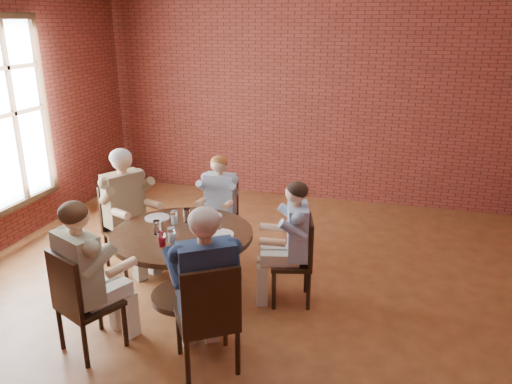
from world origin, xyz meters
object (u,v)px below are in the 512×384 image
(chair_c, at_px, (124,222))
(chair_e, at_px, (209,315))
(diner_c, at_px, (128,210))
(chair_a, at_px, (299,257))
(chair_d, at_px, (79,300))
(smartphone, at_px, (200,248))
(diner_d, at_px, (87,278))
(diner_b, at_px, (219,206))
(dining_table, at_px, (183,252))
(diner_e, at_px, (205,289))
(diner_a, at_px, (291,243))
(chair_b, at_px, (221,215))

(chair_c, relative_size, chair_e, 0.99)
(diner_c, relative_size, chair_e, 1.43)
(chair_a, distance_m, chair_d, 2.09)
(smartphone, bearing_deg, chair_a, 17.00)
(diner_c, relative_size, diner_d, 1.02)
(chair_a, relative_size, chair_d, 0.94)
(diner_b, bearing_deg, dining_table, -90.00)
(diner_e, height_order, smartphone, diner_e)
(diner_a, xyz_separation_m, smartphone, (-0.73, -0.57, 0.11))
(diner_d, bearing_deg, dining_table, -90.00)
(chair_b, xyz_separation_m, chair_e, (0.68, -2.18, 0.04))
(chair_d, relative_size, smartphone, 6.46)
(chair_d, bearing_deg, chair_b, -77.21)
(diner_b, xyz_separation_m, chair_c, (-0.96, -0.57, -0.09))
(diner_d, xyz_separation_m, chair_e, (1.10, -0.01, -0.16))
(diner_c, xyz_separation_m, diner_e, (1.50, -1.41, 0.01))
(chair_a, height_order, diner_e, diner_e)
(chair_c, distance_m, smartphone, 1.57)
(chair_a, relative_size, chair_b, 1.03)
(chair_b, relative_size, chair_c, 0.90)
(diner_a, bearing_deg, diner_e, -35.22)
(chair_b, distance_m, chair_e, 2.28)
(dining_table, height_order, diner_e, diner_e)
(diner_a, relative_size, diner_e, 0.90)
(chair_a, xyz_separation_m, diner_d, (-1.57, -1.26, 0.19))
(chair_b, distance_m, diner_e, 2.20)
(chair_a, distance_m, chair_e, 1.36)
(chair_e, distance_m, smartphone, 0.80)
(chair_e, bearing_deg, diner_c, -77.45)
(diner_b, bearing_deg, chair_e, -73.15)
(diner_a, xyz_separation_m, diner_c, (-1.95, 0.23, 0.06))
(chair_b, distance_m, chair_c, 1.15)
(dining_table, xyz_separation_m, diner_b, (-0.02, 1.12, 0.09))
(diner_c, height_order, diner_e, diner_e)
(chair_e, height_order, smartphone, chair_e)
(chair_a, bearing_deg, smartphone, -68.28)
(diner_c, height_order, smartphone, diner_c)
(diner_c, bearing_deg, diner_e, -103.99)
(diner_a, distance_m, chair_b, 1.42)
(chair_a, distance_m, diner_d, 2.02)
(dining_table, height_order, diner_a, diner_a)
(chair_d, bearing_deg, dining_table, -90.00)
(chair_b, xyz_separation_m, diner_c, (-0.87, -0.69, 0.22))
(chair_b, relative_size, diner_c, 0.63)
(chair_d, relative_size, diner_d, 0.70)
(diner_b, distance_m, chair_e, 2.21)
(chair_a, height_order, diner_c, diner_c)
(diner_d, bearing_deg, diner_c, -48.54)
(dining_table, relative_size, chair_a, 1.55)
(chair_c, xyz_separation_m, chair_e, (1.64, -1.53, 0.00))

